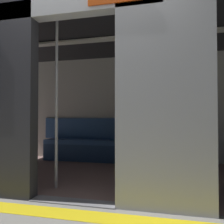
% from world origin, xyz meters
% --- Properties ---
extents(ground_plane, '(60.00, 60.00, 0.00)m').
position_xyz_m(ground_plane, '(0.00, 0.00, 0.00)').
color(ground_plane, gray).
extents(platform_edge_strip, '(8.00, 0.24, 0.01)m').
position_xyz_m(platform_edge_strip, '(0.00, 0.30, 0.00)').
color(platform_edge_strip, yellow).
rests_on(platform_edge_strip, ground_plane).
extents(train_car, '(6.40, 2.81, 2.31)m').
position_xyz_m(train_car, '(0.06, -1.23, 1.53)').
color(train_car, '#ADAFB5').
rests_on(train_car, ground_plane).
extents(bench_seat, '(3.17, 0.44, 0.43)m').
position_xyz_m(bench_seat, '(0.00, -2.30, 0.33)').
color(bench_seat, '#38609E').
rests_on(bench_seat, ground_plane).
extents(person_seated, '(0.55, 0.71, 1.16)m').
position_xyz_m(person_seated, '(-0.25, -2.24, 0.66)').
color(person_seated, '#CC5933').
rests_on(person_seated, ground_plane).
extents(handbag, '(0.26, 0.15, 0.17)m').
position_xyz_m(handbag, '(-0.66, -2.34, 0.52)').
color(handbag, black).
rests_on(handbag, bench_seat).
extents(book, '(0.22, 0.26, 0.03)m').
position_xyz_m(book, '(0.06, -2.33, 0.45)').
color(book, '#26598C').
rests_on(book, bench_seat).
extents(grab_pole_door, '(0.04, 0.04, 2.17)m').
position_xyz_m(grab_pole_door, '(0.41, -0.41, 1.09)').
color(grab_pole_door, silver).
rests_on(grab_pole_door, ground_plane).
extents(grab_pole_far, '(0.04, 0.04, 2.17)m').
position_xyz_m(grab_pole_far, '(-0.41, -0.49, 1.09)').
color(grab_pole_far, silver).
rests_on(grab_pole_far, ground_plane).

